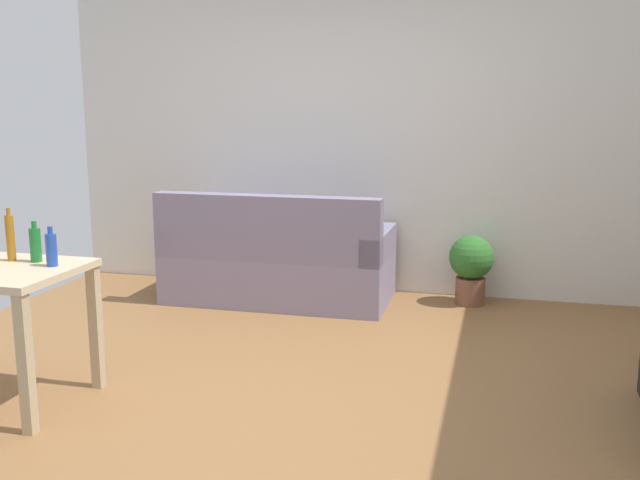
# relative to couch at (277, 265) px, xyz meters

# --- Properties ---
(ground_plane) EXTENTS (5.20, 4.40, 0.02)m
(ground_plane) POSITION_rel_couch_xyz_m (0.54, -1.59, -0.32)
(ground_plane) COLOR olive
(wall_rear) EXTENTS (5.20, 0.10, 2.70)m
(wall_rear) POSITION_rel_couch_xyz_m (0.54, 0.61, 1.04)
(wall_rear) COLOR silver
(wall_rear) RESTS_ON ground_plane
(couch) EXTENTS (1.83, 0.84, 0.92)m
(couch) POSITION_rel_couch_xyz_m (0.00, 0.00, 0.00)
(couch) COLOR gray
(couch) RESTS_ON ground_plane
(potted_plant) EXTENTS (0.36, 0.36, 0.57)m
(potted_plant) POSITION_rel_couch_xyz_m (1.55, 0.31, 0.02)
(potted_plant) COLOR brown
(potted_plant) RESTS_ON ground_plane
(bottle_amber) EXTENTS (0.05, 0.05, 0.30)m
(bottle_amber) POSITION_rel_couch_xyz_m (-0.85, -2.15, 0.59)
(bottle_amber) COLOR #9E6019
(bottle_amber) RESTS_ON desk
(bottle_green) EXTENTS (0.06, 0.06, 0.23)m
(bottle_green) POSITION_rel_couch_xyz_m (-0.70, -2.14, 0.55)
(bottle_green) COLOR #1E722D
(bottle_green) RESTS_ON desk
(bottle_blue) EXTENTS (0.06, 0.06, 0.22)m
(bottle_blue) POSITION_rel_couch_xyz_m (-0.55, -2.21, 0.55)
(bottle_blue) COLOR #2347A3
(bottle_blue) RESTS_ON desk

